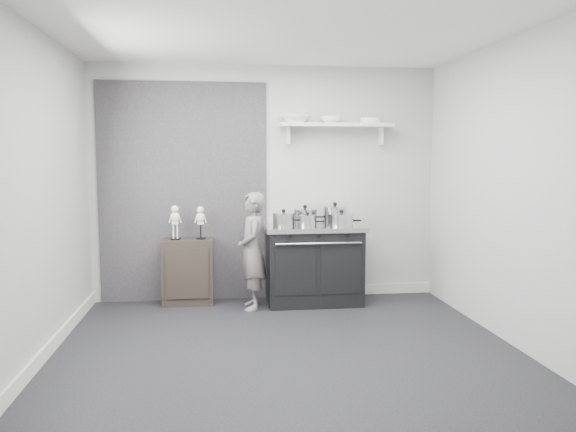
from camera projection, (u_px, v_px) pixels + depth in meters
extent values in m
plane|color=black|center=(285.00, 347.00, 4.89)|extent=(4.00, 4.00, 0.00)
cube|color=#AFAFAC|center=(266.00, 183.00, 6.53)|extent=(4.00, 0.02, 2.70)
cube|color=#AFAFAC|center=(325.00, 214.00, 2.98)|extent=(4.00, 0.02, 2.70)
cube|color=#AFAFAC|center=(38.00, 195.00, 4.50)|extent=(0.02, 3.60, 2.70)
cube|color=#AFAFAC|center=(507.00, 191.00, 5.00)|extent=(0.02, 3.60, 2.70)
cube|color=silver|center=(285.00, 29.00, 4.61)|extent=(4.00, 3.60, 0.02)
cube|color=black|center=(184.00, 193.00, 6.41)|extent=(1.90, 0.02, 2.50)
cube|color=silver|center=(349.00, 290.00, 6.77)|extent=(2.00, 0.03, 0.12)
cube|color=silver|center=(48.00, 350.00, 4.64)|extent=(0.03, 3.60, 0.12)
cube|color=silver|center=(336.00, 125.00, 6.43)|extent=(1.30, 0.26, 0.04)
cube|color=silver|center=(288.00, 136.00, 6.44)|extent=(0.03, 0.12, 0.20)
cube|color=silver|center=(381.00, 136.00, 6.58)|extent=(0.03, 0.12, 0.20)
cube|color=black|center=(313.00, 266.00, 6.37)|extent=(1.05, 0.63, 0.84)
cube|color=silver|center=(314.00, 227.00, 6.33)|extent=(1.11, 0.67, 0.05)
cube|color=black|center=(295.00, 270.00, 6.03)|extent=(0.44, 0.02, 0.54)
cube|color=black|center=(341.00, 269.00, 6.09)|extent=(0.44, 0.02, 0.54)
cylinder|color=silver|center=(319.00, 243.00, 6.00)|extent=(0.94, 0.02, 0.02)
cylinder|color=black|center=(290.00, 236.00, 5.97)|extent=(0.04, 0.03, 0.04)
cylinder|color=black|center=(319.00, 236.00, 6.01)|extent=(0.04, 0.03, 0.04)
cylinder|color=black|center=(347.00, 235.00, 6.05)|extent=(0.04, 0.03, 0.04)
cube|color=black|center=(188.00, 271.00, 6.33)|extent=(0.57, 0.33, 0.73)
imported|color=slate|center=(252.00, 251.00, 6.08)|extent=(0.32, 0.47, 1.28)
cylinder|color=silver|center=(284.00, 220.00, 6.19)|extent=(0.24, 0.24, 0.14)
cylinder|color=silver|center=(284.00, 213.00, 6.18)|extent=(0.24, 0.24, 0.02)
sphere|color=black|center=(284.00, 211.00, 6.18)|extent=(0.04, 0.04, 0.04)
cylinder|color=black|center=(298.00, 220.00, 6.21)|extent=(0.10, 0.02, 0.02)
cylinder|color=silver|center=(305.00, 217.00, 6.43)|extent=(0.28, 0.28, 0.16)
cylinder|color=silver|center=(305.00, 210.00, 6.42)|extent=(0.28, 0.28, 0.02)
sphere|color=black|center=(305.00, 207.00, 6.41)|extent=(0.05, 0.05, 0.05)
cylinder|color=black|center=(320.00, 217.00, 6.45)|extent=(0.10, 0.02, 0.02)
cylinder|color=silver|center=(335.00, 216.00, 6.47)|extent=(0.27, 0.27, 0.18)
cylinder|color=silver|center=(335.00, 207.00, 6.46)|extent=(0.28, 0.28, 0.02)
sphere|color=black|center=(335.00, 204.00, 6.46)|extent=(0.05, 0.05, 0.05)
cylinder|color=black|center=(350.00, 215.00, 6.49)|extent=(0.10, 0.02, 0.02)
cylinder|color=silver|center=(341.00, 221.00, 6.20)|extent=(0.27, 0.27, 0.13)
cylinder|color=silver|center=(341.00, 214.00, 6.19)|extent=(0.28, 0.28, 0.02)
sphere|color=black|center=(341.00, 211.00, 6.19)|extent=(0.05, 0.05, 0.05)
cylinder|color=black|center=(357.00, 220.00, 6.22)|extent=(0.10, 0.02, 0.02)
cylinder|color=silver|center=(308.00, 222.00, 6.17)|extent=(0.19, 0.19, 0.11)
cylinder|color=silver|center=(308.00, 216.00, 6.16)|extent=(0.20, 0.20, 0.02)
sphere|color=black|center=(308.00, 214.00, 6.16)|extent=(0.03, 0.03, 0.03)
cylinder|color=black|center=(320.00, 221.00, 6.19)|extent=(0.10, 0.02, 0.02)
imported|color=white|center=(295.00, 119.00, 6.36)|extent=(0.33, 0.33, 0.08)
imported|color=white|center=(331.00, 120.00, 6.42)|extent=(0.24, 0.24, 0.08)
cylinder|color=white|center=(371.00, 121.00, 6.48)|extent=(0.25, 0.25, 0.06)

